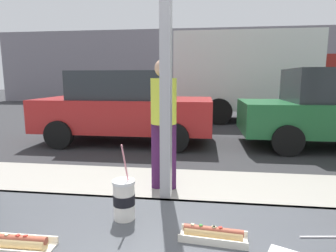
{
  "coord_description": "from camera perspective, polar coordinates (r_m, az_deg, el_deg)",
  "views": [
    {
      "loc": [
        0.18,
        -1.25,
        1.55
      ],
      "look_at": [
        -0.26,
        2.21,
        0.97
      ],
      "focal_mm": 30.42,
      "sensor_mm": 36.0,
      "label": 1
    }
  ],
  "objects": [
    {
      "name": "hotdog_tray_far",
      "position": [
        1.11,
        9.03,
        -20.6
      ],
      "size": [
        0.25,
        0.11,
        0.05
      ],
      "color": "silver",
      "rests_on": "window_counter"
    },
    {
      "name": "box_truck",
      "position": [
        11.13,
        18.2,
        9.66
      ],
      "size": [
        6.66,
        2.44,
        3.15
      ],
      "color": "silver",
      "rests_on": "ground"
    },
    {
      "name": "pedestrian",
      "position": [
        3.54,
        -0.87,
        1.99
      ],
      "size": [
        0.32,
        0.32,
        1.63
      ],
      "color": "#401946",
      "rests_on": "sidewalk_strip"
    },
    {
      "name": "building_facade_far",
      "position": [
        19.4,
        6.93,
        11.74
      ],
      "size": [
        28.0,
        1.2,
        4.74
      ],
      "primitive_type": "cube",
      "color": "gray",
      "rests_on": "ground"
    },
    {
      "name": "soda_cup_right",
      "position": [
        1.22,
        -8.79,
        -14.23
      ],
      "size": [
        0.09,
        0.09,
        0.32
      ],
      "color": "silver",
      "rests_on": "window_counter"
    },
    {
      "name": "window_wall",
      "position": [
        1.38,
        -0.43,
        21.76
      ],
      "size": [
        2.84,
        0.2,
        2.9
      ],
      "color": "#2D2D33",
      "rests_on": "ground"
    },
    {
      "name": "ground_plane",
      "position": [
        9.39,
        6.12,
        -0.17
      ],
      "size": [
        60.0,
        60.0,
        0.0
      ],
      "primitive_type": "plane",
      "color": "#2D2D30"
    },
    {
      "name": "sidewalk_strip",
      "position": [
        3.22,
        3.45,
        -17.83
      ],
      "size": [
        16.0,
        2.8,
        0.16
      ],
      "primitive_type": "cube",
      "color": "#9E998E",
      "rests_on": "ground"
    },
    {
      "name": "parked_car_red",
      "position": [
        7.1,
        -8.63,
        3.87
      ],
      "size": [
        4.18,
        2.04,
        1.73
      ],
      "color": "red",
      "rests_on": "ground"
    },
    {
      "name": "loose_straw",
      "position": [
        1.26,
        29.02,
        -18.85
      ],
      "size": [
        0.19,
        0.03,
        0.01
      ],
      "primitive_type": "cylinder",
      "rotation": [
        0.0,
        1.57,
        0.13
      ],
      "color": "white",
      "rests_on": "window_counter"
    },
    {
      "name": "hotdog_tray_near",
      "position": [
        1.17,
        -28.24,
        -19.95
      ],
      "size": [
        0.26,
        0.1,
        0.05
      ],
      "color": "beige",
      "rests_on": "window_counter"
    }
  ]
}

